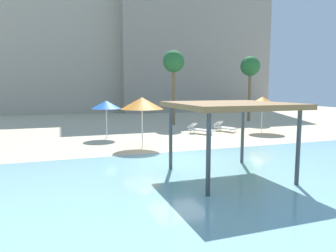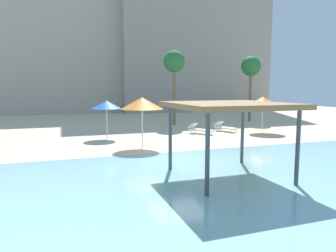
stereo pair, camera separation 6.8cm
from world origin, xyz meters
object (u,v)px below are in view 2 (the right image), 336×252
shade_pavilion (229,108)px  lounge_chair_0 (224,127)px  lounge_chair_2 (199,129)px  palm_tree_1 (251,68)px  beach_umbrella_blue_1 (107,105)px  beach_umbrella_orange_2 (142,103)px  beach_umbrella_orange_5 (263,101)px  palm_tree_0 (174,63)px

shade_pavilion → lounge_chair_0: (5.94, 10.81, -2.20)m
shade_pavilion → lounge_chair_0: shade_pavilion is taller
lounge_chair_2 → palm_tree_1: bearing=93.4°
beach_umbrella_blue_1 → beach_umbrella_orange_2: beach_umbrella_orange_2 is taller
shade_pavilion → beach_umbrella_orange_2: size_ratio=1.45×
shade_pavilion → beach_umbrella_orange_5: size_ratio=1.52×
palm_tree_1 → lounge_chair_2: bearing=-143.4°
beach_umbrella_orange_5 → lounge_chair_2: 5.16m
beach_umbrella_blue_1 → beach_umbrella_orange_5: 11.28m
shade_pavilion → lounge_chair_2: (3.63, 10.28, -2.20)m
palm_tree_0 → shade_pavilion: bearing=-103.3°
beach_umbrella_orange_2 → palm_tree_1: 16.87m
lounge_chair_0 → palm_tree_1: 9.59m
beach_umbrella_orange_2 → lounge_chair_2: size_ratio=1.43×
beach_umbrella_orange_2 → beach_umbrella_orange_5: 10.22m
lounge_chair_2 → palm_tree_0: 7.61m
beach_umbrella_orange_5 → lounge_chair_0: beach_umbrella_orange_5 is taller
shade_pavilion → beach_umbrella_orange_5: (8.34, 9.45, -0.26)m
palm_tree_0 → beach_umbrella_orange_5: bearing=-54.9°
beach_umbrella_orange_5 → lounge_chair_0: (-2.40, 1.36, -1.95)m
palm_tree_1 → palm_tree_0: bearing=-176.4°
lounge_chair_0 → palm_tree_1: palm_tree_1 is taller
beach_umbrella_blue_1 → lounge_chair_0: bearing=2.4°
beach_umbrella_orange_5 → lounge_chair_0: bearing=150.5°
lounge_chair_2 → palm_tree_0: palm_tree_0 is taller
beach_umbrella_orange_2 → palm_tree_1: bearing=36.2°
shade_pavilion → lounge_chair_2: size_ratio=2.07×
beach_umbrella_orange_2 → lounge_chair_0: 8.77m
beach_umbrella_orange_2 → beach_umbrella_blue_1: bearing=110.4°
shade_pavilion → palm_tree_1: 20.51m
lounge_chair_2 → shade_pavilion: bearing=-52.7°
lounge_chair_0 → palm_tree_1: size_ratio=0.31×
beach_umbrella_orange_5 → beach_umbrella_blue_1: bearing=175.0°
beach_umbrella_orange_2 → palm_tree_1: size_ratio=0.43×
shade_pavilion → lounge_chair_0: 12.53m
beach_umbrella_orange_2 → lounge_chair_0: bearing=29.3°
beach_umbrella_orange_2 → beach_umbrella_orange_5: beach_umbrella_orange_2 is taller
lounge_chair_2 → palm_tree_0: bearing=145.4°
shade_pavilion → palm_tree_0: bearing=76.7°
beach_umbrella_orange_5 → palm_tree_0: 8.53m
palm_tree_0 → palm_tree_1: bearing=3.6°
beach_umbrella_orange_2 → lounge_chair_0: size_ratio=1.38×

